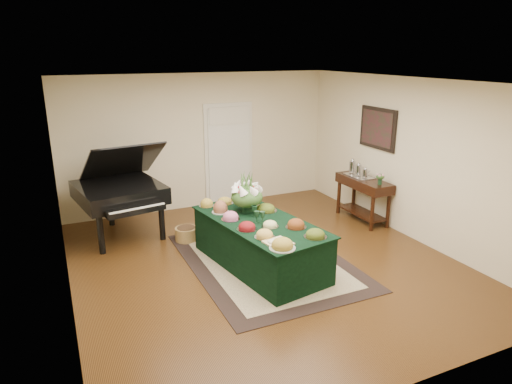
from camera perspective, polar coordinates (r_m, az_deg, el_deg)
name	(u,v)px	position (r m, az deg, el deg)	size (l,w,h in m)	color
ground	(264,263)	(7.06, 1.03, -8.83)	(6.00, 6.00, 0.00)	black
area_rug	(266,261)	(7.11, 1.23, -8.56)	(2.26, 3.16, 0.01)	black
kitchen_doorway	(229,155)	(9.54, -3.41, 4.61)	(1.05, 0.07, 2.10)	silver
buffet_table	(260,243)	(6.81, 0.46, -6.44)	(1.44, 2.42, 0.73)	black
food_platters	(255,216)	(6.70, -0.13, -3.05)	(1.19, 2.35, 0.14)	#A2ABA2
cutting_board	(277,240)	(5.91, 2.68, -6.06)	(0.36, 0.36, 0.10)	tan
green_goblets	(257,214)	(6.68, 0.11, -2.76)	(0.14, 0.38, 0.18)	black
floral_centerpiece	(247,193)	(6.95, -1.16, -0.13)	(0.51, 0.51, 0.51)	black
grand_piano	(120,191)	(8.11, -16.65, 0.10)	(1.59, 1.77, 1.65)	black
wicker_basket	(186,234)	(7.88, -8.71, -5.23)	(0.37, 0.37, 0.23)	olive
mahogany_sideboard	(364,188)	(8.79, 13.29, 0.46)	(0.45, 1.22, 0.82)	black
tea_service	(358,170)	(8.86, 12.64, 2.70)	(0.34, 0.58, 0.30)	#B7B8C1
pink_bouquet	(380,177)	(8.38, 15.27, 1.82)	(0.17, 0.17, 0.21)	black
wall_painting	(378,128)	(8.68, 14.97, 7.70)	(0.05, 0.95, 0.75)	black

